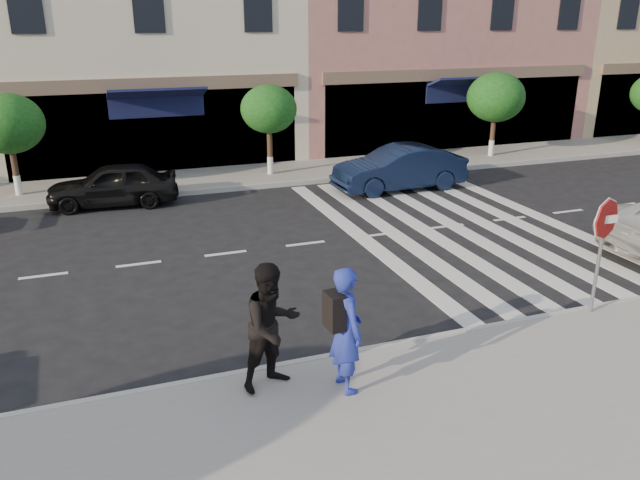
{
  "coord_description": "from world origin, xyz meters",
  "views": [
    {
      "loc": [
        -2.58,
        -9.75,
        5.29
      ],
      "look_at": [
        1.1,
        0.46,
        1.4
      ],
      "focal_mm": 35.0,
      "sensor_mm": 36.0,
      "label": 1
    }
  ],
  "objects_px": {
    "photographer": "(346,329)",
    "car_far_mid": "(113,185)",
    "car_far_right": "(399,168)",
    "walker": "(272,326)",
    "stop_sign": "(604,229)"
  },
  "relations": [
    {
      "from": "photographer",
      "to": "car_far_mid",
      "type": "height_order",
      "value": "photographer"
    },
    {
      "from": "car_far_mid",
      "to": "car_far_right",
      "type": "height_order",
      "value": "car_far_right"
    },
    {
      "from": "photographer",
      "to": "car_far_right",
      "type": "xyz_separation_m",
      "value": [
        6.04,
        10.31,
        -0.39
      ]
    },
    {
      "from": "walker",
      "to": "car_far_right",
      "type": "height_order",
      "value": "walker"
    },
    {
      "from": "walker",
      "to": "car_far_right",
      "type": "xyz_separation_m",
      "value": [
        7.02,
        9.88,
        -0.4
      ]
    },
    {
      "from": "stop_sign",
      "to": "walker",
      "type": "distance_m",
      "value": 6.24
    },
    {
      "from": "stop_sign",
      "to": "car_far_mid",
      "type": "bearing_deg",
      "value": 130.61
    },
    {
      "from": "photographer",
      "to": "walker",
      "type": "height_order",
      "value": "walker"
    },
    {
      "from": "stop_sign",
      "to": "car_far_right",
      "type": "bearing_deg",
      "value": 89.23
    },
    {
      "from": "stop_sign",
      "to": "photographer",
      "type": "xyz_separation_m",
      "value": [
        -5.22,
        -0.76,
        -0.67
      ]
    },
    {
      "from": "walker",
      "to": "car_far_mid",
      "type": "relative_size",
      "value": 0.51
    },
    {
      "from": "photographer",
      "to": "car_far_right",
      "type": "relative_size",
      "value": 0.44
    },
    {
      "from": "car_far_mid",
      "to": "stop_sign",
      "type": "bearing_deg",
      "value": 41.32
    },
    {
      "from": "stop_sign",
      "to": "walker",
      "type": "relative_size",
      "value": 1.14
    },
    {
      "from": "stop_sign",
      "to": "photographer",
      "type": "distance_m",
      "value": 5.32
    }
  ]
}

